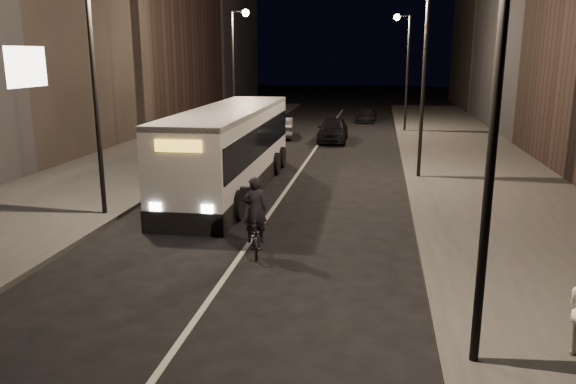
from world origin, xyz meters
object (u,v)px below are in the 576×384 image
at_px(streetlight_right_near, 482,66).
at_px(streetlight_left_near, 100,60).
at_px(car_near, 333,130).
at_px(streetlight_right_far, 404,57).
at_px(cyclist_on_bicycle, 256,228).
at_px(streetlight_right_mid, 419,59).
at_px(streetlight_left_far, 237,57).
at_px(city_bus, 231,145).
at_px(car_far, 367,115).
at_px(car_mid, 282,127).

relative_size(streetlight_right_near, streetlight_left_near, 1.00).
bearing_deg(car_near, streetlight_right_far, 47.96).
distance_m(streetlight_left_near, cyclist_on_bicycle, 7.83).
height_order(streetlight_right_mid, streetlight_left_far, same).
distance_m(city_bus, cyclist_on_bicycle, 8.09).
relative_size(streetlight_right_near, city_bus, 0.64).
bearing_deg(cyclist_on_bicycle, car_far, 73.00).
relative_size(streetlight_left_near, car_near, 1.76).
relative_size(streetlight_left_far, city_bus, 0.64).
distance_m(cyclist_on_bicycle, car_near, 21.50).
distance_m(streetlight_right_mid, car_far, 22.98).
xyz_separation_m(streetlight_right_mid, streetlight_left_far, (-10.66, 10.00, 0.00)).
relative_size(streetlight_left_far, car_mid, 1.93).
relative_size(streetlight_right_near, cyclist_on_bicycle, 3.56).
relative_size(streetlight_left_far, car_far, 2.08).
height_order(streetlight_right_mid, cyclist_on_bicycle, streetlight_right_mid).
relative_size(streetlight_right_near, car_mid, 1.93).
xyz_separation_m(streetlight_right_mid, cyclist_on_bicycle, (-4.93, -10.70, -4.60)).
distance_m(streetlight_right_far, car_near, 8.28).
height_order(streetlight_left_near, cyclist_on_bicycle, streetlight_left_near).
bearing_deg(streetlight_right_mid, cyclist_on_bicycle, -114.75).
xyz_separation_m(streetlight_right_near, car_near, (-4.53, 26.80, -4.58)).
distance_m(cyclist_on_bicycle, car_mid, 23.06).
relative_size(streetlight_left_far, car_near, 1.76).
relative_size(streetlight_left_near, car_far, 2.08).
bearing_deg(city_bus, streetlight_left_far, 102.29).
relative_size(streetlight_right_near, car_near, 1.76).
bearing_deg(car_far, streetlight_right_mid, -80.44).
height_order(streetlight_right_mid, car_near, streetlight_right_mid).
distance_m(streetlight_left_far, car_mid, 5.74).
bearing_deg(car_mid, streetlight_right_mid, 116.51).
height_order(streetlight_left_near, city_bus, streetlight_left_near).
relative_size(streetlight_right_mid, streetlight_left_near, 1.00).
relative_size(cyclist_on_bicycle, car_far, 0.58).
bearing_deg(car_mid, car_far, -125.47).
bearing_deg(car_mid, car_near, 152.21).
xyz_separation_m(streetlight_right_near, cyclist_on_bicycle, (-4.93, 5.30, -4.60)).
height_order(streetlight_left_far, car_far, streetlight_left_far).
height_order(city_bus, cyclist_on_bicycle, city_bus).
bearing_deg(streetlight_right_far, car_near, -131.06).
bearing_deg(car_mid, streetlight_right_near, 98.85).
height_order(cyclist_on_bicycle, car_far, cyclist_on_bicycle).
xyz_separation_m(streetlight_right_mid, streetlight_right_far, (0.00, 16.00, 0.00)).
bearing_deg(streetlight_right_near, city_bus, 120.77).
bearing_deg(streetlight_left_far, city_bus, -77.09).
height_order(streetlight_left_near, car_mid, streetlight_left_near).
height_order(streetlight_right_far, car_near, streetlight_right_far).
bearing_deg(car_near, streetlight_left_far, -173.56).
height_order(streetlight_right_far, streetlight_left_far, same).
relative_size(streetlight_right_near, streetlight_right_mid, 1.00).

